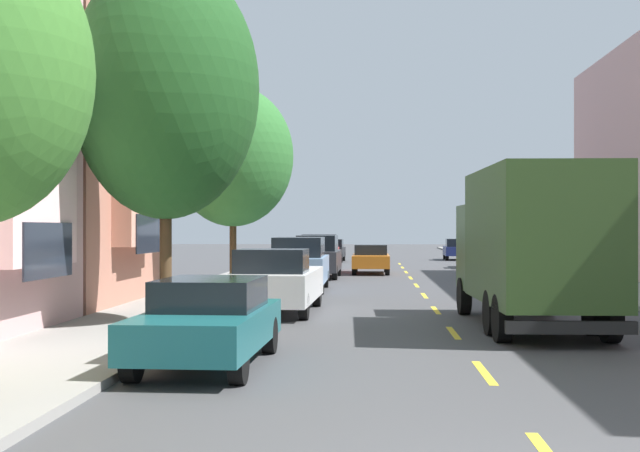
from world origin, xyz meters
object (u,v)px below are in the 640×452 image
parked_hatchback_champagne (478,255)px  parked_pickup_white (277,282)px  street_tree_second (166,89)px  parked_suv_red (320,252)px  parked_hatchback_black (331,250)px  parked_pickup_forest (507,260)px  moving_orange_sedan (371,258)px  parked_suv_charcoal (318,256)px  parked_sedan_teal (209,320)px  street_tree_third (233,156)px  parked_suv_sky (299,263)px  delivery_box_truck (531,241)px  parked_hatchback_navy (457,249)px

parked_hatchback_champagne → parked_pickup_white: parked_pickup_white is taller
street_tree_second → parked_hatchback_champagne: bearing=70.1°
parked_suv_red → parked_hatchback_black: parked_suv_red is taller
parked_pickup_forest → moving_orange_sedan: (-6.05, 4.01, -0.08)m
parked_suv_charcoal → parked_sedan_teal: bearing=-90.5°
parked_pickup_forest → parked_sedan_teal: bearing=-109.7°
street_tree_third → parked_suv_sky: size_ratio=1.43×
parked_sedan_teal → parked_pickup_forest: 25.77m
parked_hatchback_champagne → parked_suv_sky: size_ratio=0.84×
parked_sedan_teal → parked_hatchback_black: (-0.05, 42.86, 0.01)m
parked_sedan_teal → parked_hatchback_black: bearing=90.1°
parked_suv_red → parked_hatchback_champagne: 9.78m
parked_pickup_white → parked_pickup_forest: 17.83m
parked_hatchback_champagne → parked_suv_red: bearing=-153.1°
street_tree_second → parked_sedan_teal: size_ratio=1.81×
parked_suv_charcoal → parked_suv_red: bearing=92.6°
delivery_box_truck → parked_suv_red: (-6.27, 24.55, -1.00)m
parked_sedan_teal → parked_hatchback_black: size_ratio=1.12×
street_tree_second → parked_hatchback_black: street_tree_second is taller
street_tree_second → parked_suv_sky: street_tree_second is taller
parked_hatchback_champagne → parked_suv_charcoal: size_ratio=0.84×
street_tree_second → parked_sedan_teal: 7.16m
parked_hatchback_black → street_tree_second: bearing=-92.9°
parked_hatchback_champagne → parked_suv_charcoal: (-8.47, -9.98, 0.23)m
parked_sedan_teal → parked_suv_red: size_ratio=0.94×
parked_suv_sky → parked_suv_red: bearing=90.4°
parked_hatchback_black → parked_suv_charcoal: 18.37m
street_tree_second → parked_pickup_white: bearing=59.0°
parked_suv_charcoal → parked_pickup_white: bearing=-90.2°
parked_suv_charcoal → parked_hatchback_champagne: bearing=49.7°
parked_sedan_teal → moving_orange_sedan: 28.39m
parked_suv_red → parked_hatchback_navy: bearing=61.7°
parked_hatchback_black → parked_suv_sky: 26.20m
delivery_box_truck → parked_pickup_forest: size_ratio=1.42×
parked_suv_sky → parked_sedan_teal: bearing=-90.2°
street_tree_third → parked_hatchback_black: street_tree_third is taller
parked_hatchback_black → moving_orange_sedan: bearing=-79.6°
delivery_box_truck → parked_pickup_white: size_ratio=1.42×
parked_pickup_white → parked_hatchback_navy: parked_pickup_white is taller
street_tree_third → parked_suv_red: bearing=83.0°
parked_hatchback_champagne → parked_suv_sky: parked_suv_sky is taller
parked_hatchback_champagne → parked_hatchback_navy: same height
street_tree_second → moving_orange_sedan: size_ratio=1.83×
street_tree_third → parked_suv_charcoal: street_tree_third is taller
street_tree_second → parked_pickup_white: (2.12, 3.54, -4.58)m
delivery_box_truck → moving_orange_sedan: bearing=99.0°
street_tree_second → parked_suv_charcoal: (2.19, 19.43, -4.42)m
street_tree_second → parked_hatchback_navy: (10.64, 41.14, -4.65)m
parked_hatchback_black → moving_orange_sedan: 14.84m
street_tree_third → parked_sedan_teal: size_ratio=1.52×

